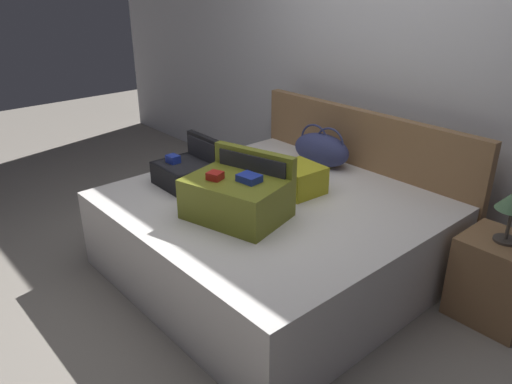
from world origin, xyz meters
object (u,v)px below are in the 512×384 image
object	(u,v)px
bed	(271,237)
hard_case_large	(237,195)
hard_case_medium	(187,170)
nightstand	(496,279)
duffel_bag	(321,149)
pillow_near_headboard	(238,161)
hard_case_small	(299,179)

from	to	relation	value
bed	hard_case_large	size ratio (longest dim) A/B	2.90
hard_case_medium	nightstand	xyz separation A→B (m)	(1.87, 0.94, -0.40)
bed	hard_case_large	distance (m)	0.54
hard_case_large	duffel_bag	xyz separation A→B (m)	(-0.26, 1.06, -0.02)
duffel_bag	pillow_near_headboard	bearing A→B (deg)	-115.88
hard_case_large	nightstand	distance (m)	1.65
bed	pillow_near_headboard	distance (m)	0.66
nightstand	hard_case_small	bearing A→B (deg)	-160.23
hard_case_large	nightstand	size ratio (longest dim) A/B	1.28
hard_case_medium	duffel_bag	size ratio (longest dim) A/B	0.78
hard_case_medium	hard_case_small	bearing A→B (deg)	39.52
hard_case_medium	nightstand	size ratio (longest dim) A/B	0.74
hard_case_large	duffel_bag	distance (m)	1.09
bed	hard_case_large	xyz separation A→B (m)	(0.04, -0.33, 0.43)
bed	hard_case_medium	xyz separation A→B (m)	(-0.60, -0.26, 0.38)
hard_case_large	nightstand	bearing A→B (deg)	24.67
pillow_near_headboard	nightstand	xyz separation A→B (m)	(1.78, 0.55, -0.40)
nightstand	bed	bearing A→B (deg)	-151.76
hard_case_large	hard_case_medium	xyz separation A→B (m)	(-0.64, 0.07, -0.05)
hard_case_large	hard_case_medium	world-z (taller)	hard_case_large
duffel_bag	hard_case_large	bearing A→B (deg)	-76.38
hard_case_large	hard_case_small	size ratio (longest dim) A/B	2.08
hard_case_medium	nightstand	world-z (taller)	hard_case_medium
hard_case_small	nightstand	bearing A→B (deg)	23.55
bed	duffel_bag	world-z (taller)	duffel_bag
hard_case_small	pillow_near_headboard	distance (m)	0.54
pillow_near_headboard	nightstand	distance (m)	1.90
hard_case_large	hard_case_small	distance (m)	0.56
hard_case_small	duffel_bag	distance (m)	0.56
nightstand	duffel_bag	bearing A→B (deg)	177.78
hard_case_large	pillow_near_headboard	xyz separation A→B (m)	(-0.55, 0.46, -0.05)
hard_case_small	pillow_near_headboard	xyz separation A→B (m)	(-0.54, -0.10, 0.01)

